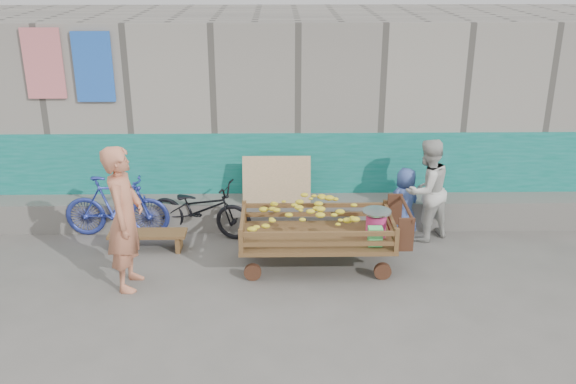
{
  "coord_description": "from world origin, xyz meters",
  "views": [
    {
      "loc": [
        0.33,
        -6.63,
        4.02
      ],
      "look_at": [
        0.45,
        1.2,
        1.0
      ],
      "focal_mm": 40.0,
      "sensor_mm": 36.0,
      "label": 1
    }
  ],
  "objects_px": {
    "bench": "(148,237)",
    "bicycle_dark": "(200,209)",
    "banana_cart": "(314,223)",
    "bicycle_blue": "(117,206)",
    "vendor_man": "(125,218)",
    "child": "(405,202)",
    "woman": "(427,190)"
  },
  "relations": [
    {
      "from": "child",
      "to": "bicycle_dark",
      "type": "bearing_deg",
      "value": -31.15
    },
    {
      "from": "child",
      "to": "bicycle_dark",
      "type": "xyz_separation_m",
      "value": [
        -3.0,
        0.03,
        -0.1
      ]
    },
    {
      "from": "banana_cart",
      "to": "vendor_man",
      "type": "height_order",
      "value": "vendor_man"
    },
    {
      "from": "woman",
      "to": "bicycle_dark",
      "type": "height_order",
      "value": "woman"
    },
    {
      "from": "bench",
      "to": "child",
      "type": "xyz_separation_m",
      "value": [
        3.69,
        0.46,
        0.32
      ]
    },
    {
      "from": "child",
      "to": "bicycle_blue",
      "type": "distance_m",
      "value": 4.21
    },
    {
      "from": "vendor_man",
      "to": "bicycle_dark",
      "type": "distance_m",
      "value": 1.74
    },
    {
      "from": "bench",
      "to": "bicycle_dark",
      "type": "relative_size",
      "value": 0.68
    },
    {
      "from": "vendor_man",
      "to": "bicycle_blue",
      "type": "distance_m",
      "value": 1.64
    },
    {
      "from": "vendor_man",
      "to": "child",
      "type": "xyz_separation_m",
      "value": [
        3.72,
        1.47,
        -0.4
      ]
    },
    {
      "from": "woman",
      "to": "child",
      "type": "distance_m",
      "value": 0.38
    },
    {
      "from": "banana_cart",
      "to": "child",
      "type": "bearing_deg",
      "value": 35.74
    },
    {
      "from": "vendor_man",
      "to": "bicycle_blue",
      "type": "xyz_separation_m",
      "value": [
        -0.49,
        1.5,
        -0.46
      ]
    },
    {
      "from": "vendor_man",
      "to": "woman",
      "type": "bearing_deg",
      "value": -69.25
    },
    {
      "from": "bench",
      "to": "banana_cart",
      "type": "bearing_deg",
      "value": -13.13
    },
    {
      "from": "vendor_man",
      "to": "child",
      "type": "bearing_deg",
      "value": -66.19
    },
    {
      "from": "bench",
      "to": "bicycle_blue",
      "type": "distance_m",
      "value": 0.76
    },
    {
      "from": "woman",
      "to": "bicycle_blue",
      "type": "bearing_deg",
      "value": -33.37
    },
    {
      "from": "banana_cart",
      "to": "woman",
      "type": "bearing_deg",
      "value": 27.53
    },
    {
      "from": "child",
      "to": "bench",
      "type": "bearing_deg",
      "value": -23.48
    },
    {
      "from": "bicycle_dark",
      "to": "bicycle_blue",
      "type": "xyz_separation_m",
      "value": [
        -1.21,
        0.0,
        0.05
      ]
    },
    {
      "from": "woman",
      "to": "bicycle_blue",
      "type": "height_order",
      "value": "woman"
    },
    {
      "from": "bicycle_blue",
      "to": "banana_cart",
      "type": "bearing_deg",
      "value": -107.73
    },
    {
      "from": "bench",
      "to": "bicycle_dark",
      "type": "xyz_separation_m",
      "value": [
        0.69,
        0.49,
        0.22
      ]
    },
    {
      "from": "bench",
      "to": "bicycle_dark",
      "type": "height_order",
      "value": "bicycle_dark"
    },
    {
      "from": "bicycle_dark",
      "to": "bicycle_blue",
      "type": "distance_m",
      "value": 1.21
    },
    {
      "from": "vendor_man",
      "to": "bench",
      "type": "bearing_deg",
      "value": 0.34
    },
    {
      "from": "bench",
      "to": "vendor_man",
      "type": "xyz_separation_m",
      "value": [
        -0.03,
        -1.01,
        0.72
      ]
    },
    {
      "from": "bicycle_dark",
      "to": "woman",
      "type": "bearing_deg",
      "value": -77.48
    },
    {
      "from": "vendor_man",
      "to": "bicycle_dark",
      "type": "xyz_separation_m",
      "value": [
        0.72,
        1.5,
        -0.5
      ]
    },
    {
      "from": "bench",
      "to": "bicycle_dark",
      "type": "distance_m",
      "value": 0.87
    },
    {
      "from": "bicycle_dark",
      "to": "bicycle_blue",
      "type": "height_order",
      "value": "bicycle_blue"
    }
  ]
}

